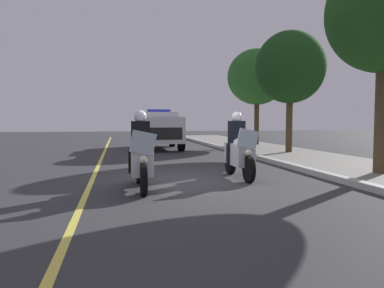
{
  "coord_description": "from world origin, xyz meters",
  "views": [
    {
      "loc": [
        8.86,
        -1.81,
        1.51
      ],
      "look_at": [
        -0.14,
        0.0,
        0.9
      ],
      "focal_mm": 34.29,
      "sensor_mm": 36.0,
      "label": 1
    }
  ],
  "objects_px": {
    "police_suv": "(159,128)",
    "tree_behind_suv": "(257,77)",
    "police_motorcycle_lead_right": "(239,151)",
    "police_motorcycle_lead_left": "(141,157)",
    "tree_far_back": "(290,67)"
  },
  "relations": [
    {
      "from": "police_suv",
      "to": "tree_behind_suv",
      "type": "height_order",
      "value": "tree_behind_suv"
    },
    {
      "from": "police_suv",
      "to": "police_motorcycle_lead_right",
      "type": "bearing_deg",
      "value": 5.6
    },
    {
      "from": "police_suv",
      "to": "police_motorcycle_lead_left",
      "type": "bearing_deg",
      "value": -8.25
    },
    {
      "from": "police_motorcycle_lead_left",
      "to": "tree_behind_suv",
      "type": "bearing_deg",
      "value": 148.49
    },
    {
      "from": "police_motorcycle_lead_right",
      "to": "tree_far_back",
      "type": "relative_size",
      "value": 0.41
    },
    {
      "from": "tree_behind_suv",
      "to": "police_motorcycle_lead_right",
      "type": "bearing_deg",
      "value": -23.53
    },
    {
      "from": "police_motorcycle_lead_right",
      "to": "police_suv",
      "type": "bearing_deg",
      "value": -174.4
    },
    {
      "from": "police_motorcycle_lead_left",
      "to": "police_motorcycle_lead_right",
      "type": "bearing_deg",
      "value": 112.02
    },
    {
      "from": "police_motorcycle_lead_right",
      "to": "tree_far_back",
      "type": "distance_m",
      "value": 7.86
    },
    {
      "from": "police_motorcycle_lead_right",
      "to": "police_suv",
      "type": "relative_size",
      "value": 0.44
    },
    {
      "from": "police_motorcycle_lead_left",
      "to": "police_suv",
      "type": "bearing_deg",
      "value": 171.75
    },
    {
      "from": "police_motorcycle_lead_left",
      "to": "police_motorcycle_lead_right",
      "type": "distance_m",
      "value": 2.78
    },
    {
      "from": "police_suv",
      "to": "tree_behind_suv",
      "type": "relative_size",
      "value": 0.9
    },
    {
      "from": "police_motorcycle_lead_right",
      "to": "tree_far_back",
      "type": "height_order",
      "value": "tree_far_back"
    },
    {
      "from": "police_motorcycle_lead_left",
      "to": "police_suv",
      "type": "height_order",
      "value": "police_suv"
    }
  ]
}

